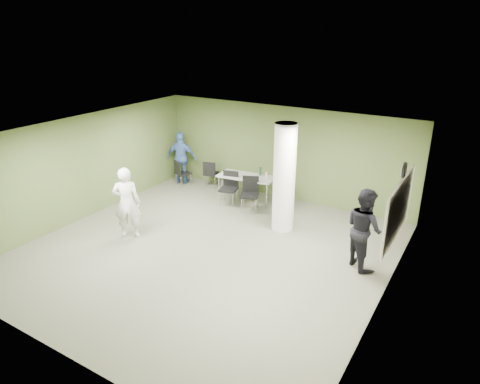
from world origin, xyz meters
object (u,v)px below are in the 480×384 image
Objects in this scene: folding_table at (247,177)px; man_blue at (182,158)px; woman_white at (127,203)px; man_black at (364,228)px; chair_back_left at (181,171)px.

man_blue reaches higher than folding_table.
man_blue is at bearing 167.66° from folding_table.
woman_white reaches higher than man_black.
woman_white is 4.01m from man_blue.
chair_back_left is 0.47× the size of woman_white.
man_black reaches higher than chair_back_left.
folding_table is 2.68m from man_blue.
folding_table is 2.53m from chair_back_left.
folding_table is 0.97× the size of woman_white.
chair_back_left is at bearing 173.05° from folding_table.
man_black is at bearing -172.28° from chair_back_left.
chair_back_left is at bearing -107.22° from woman_white.
chair_back_left is 0.47m from man_blue.
man_black is at bearing 161.41° from woman_white.
man_blue is at bearing 23.54° from man_black.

